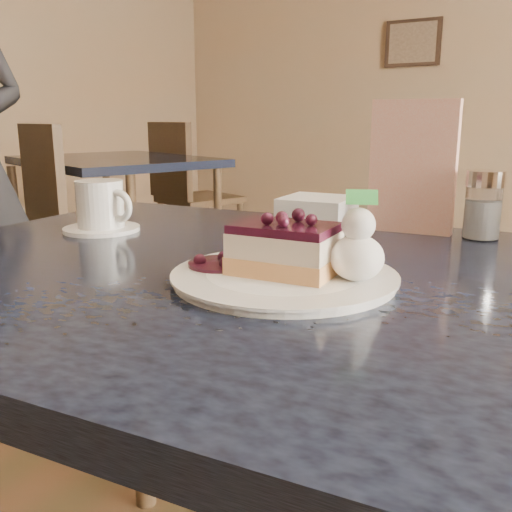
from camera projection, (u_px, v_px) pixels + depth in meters
The scene contains 10 objects.
main_table at pixel (299, 330), 0.83m from camera, with size 1.43×1.03×0.84m.
dessert_plate at pixel (284, 278), 0.76m from camera, with size 0.29×0.29×0.01m, color white.
cheesecake_slice at pixel (284, 249), 0.75m from camera, with size 0.14×0.11×0.07m.
whipped_cream at pixel (357, 258), 0.72m from camera, with size 0.07×0.07×0.06m.
berry_sauce at pixel (220, 264), 0.79m from camera, with size 0.09×0.09×0.01m, color #330E21.
coffee_set at pixel (101, 209), 1.09m from camera, with size 0.15×0.15×0.10m.
menu_card at pixel (413, 167), 1.06m from camera, with size 0.16×0.03×0.25m, color beige.
sugar_shaker at pixel (483, 204), 1.01m from camera, with size 0.07×0.07×0.12m.
napkin_stack at pixel (317, 211), 1.16m from camera, with size 0.13×0.13×0.06m, color white.
bg_table_far_left at pixel (122, 283), 3.44m from camera, with size 1.32×2.01×1.34m.
Camera 1 is at (0.21, -0.34, 1.05)m, focal length 40.00 mm.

